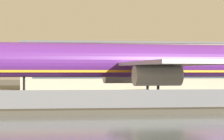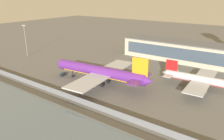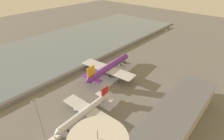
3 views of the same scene
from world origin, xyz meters
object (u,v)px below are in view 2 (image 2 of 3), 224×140
(baggage_tug, at_px, (63,74))
(apron_light_mast_apron_east, at_px, (25,39))
(cargo_jet_purple, at_px, (100,72))
(passenger_jet_silver, at_px, (205,81))

(baggage_tug, distance_m, apron_light_mast_apron_east, 49.57)
(baggage_tug, height_order, apron_light_mast_apron_east, apron_light_mast_apron_east)
(cargo_jet_purple, xyz_separation_m, baggage_tug, (-21.95, -2.74, -4.95))
(passenger_jet_silver, height_order, apron_light_mast_apron_east, apron_light_mast_apron_east)
(cargo_jet_purple, distance_m, baggage_tug, 22.66)
(cargo_jet_purple, relative_size, passenger_jet_silver, 1.30)
(passenger_jet_silver, relative_size, baggage_tug, 11.87)
(passenger_jet_silver, distance_m, baggage_tug, 66.22)
(passenger_jet_silver, xyz_separation_m, baggage_tug, (-61.88, -23.34, -3.33))
(passenger_jet_silver, bearing_deg, baggage_tug, -159.33)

